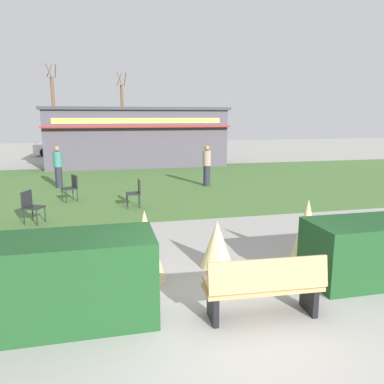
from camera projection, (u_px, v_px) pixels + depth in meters
ground_plane at (242, 332)px, 5.07m from camera, size 80.00×80.00×0.00m
lawn_patch at (147, 184)px, 16.16m from camera, size 36.00×12.00×0.01m
park_bench at (264, 287)px, 5.33m from camera, size 1.73×0.61×0.95m
hedge_left at (64, 280)px, 5.23m from camera, size 2.51×1.10×1.23m
hedge_right at (380, 249)px, 6.67m from camera, size 2.63×1.10×1.08m
ornamental_grass_behind_left at (145, 246)px, 6.56m from camera, size 0.71×0.71×1.28m
ornamental_grass_behind_right at (307, 231)px, 7.37m from camera, size 0.63×0.63×1.29m
ornamental_grass_behind_center at (217, 244)px, 7.20m from camera, size 0.64×0.64×0.91m
food_kiosk at (137, 137)px, 22.20m from camera, size 10.30×4.13×3.36m
cafe_chair_west at (136, 191)px, 11.96m from camera, size 0.45×0.45×0.89m
cafe_chair_east at (72, 186)px, 12.84m from camera, size 0.59×0.59×0.89m
cafe_chair_center at (31, 204)px, 10.13m from camera, size 0.58×0.58×0.89m
person_strolling at (58, 167)px, 15.21m from camera, size 0.34×0.34×1.69m
person_standing at (207, 165)px, 15.60m from camera, size 0.34×0.34×1.69m
parked_car_west_slot at (65, 147)px, 27.98m from camera, size 4.30×2.25×1.20m
parked_car_center_slot at (140, 145)px, 29.21m from camera, size 4.30×2.25×1.20m
tree_left_bg at (54, 112)px, 32.32m from camera, size 0.91×0.96×7.20m
tree_right_bg at (123, 115)px, 34.56m from camera, size 0.91×0.96×6.71m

